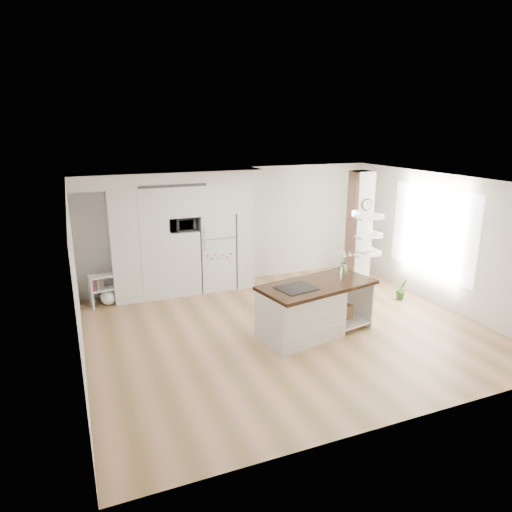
{
  "coord_description": "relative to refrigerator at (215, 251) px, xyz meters",
  "views": [
    {
      "loc": [
        -3.43,
        -6.91,
        3.62
      ],
      "look_at": [
        -0.25,
        0.9,
        1.2
      ],
      "focal_mm": 32.0,
      "sensor_mm": 36.0,
      "label": 1
    }
  ],
  "objects": [
    {
      "name": "floor",
      "position": [
        0.53,
        -2.68,
        -0.88
      ],
      "size": [
        7.0,
        6.0,
        0.01
      ],
      "primitive_type": "cube",
      "color": "tan",
      "rests_on": "ground"
    },
    {
      "name": "room",
      "position": [
        0.53,
        -2.68,
        0.98
      ],
      "size": [
        7.04,
        6.04,
        2.72
      ],
      "color": "white",
      "rests_on": "ground"
    },
    {
      "name": "cabinet_wall",
      "position": [
        -0.92,
        -0.01,
        0.63
      ],
      "size": [
        4.0,
        0.71,
        2.7
      ],
      "color": "silver",
      "rests_on": "floor"
    },
    {
      "name": "refrigerator",
      "position": [
        0.0,
        0.0,
        0.0
      ],
      "size": [
        0.78,
        0.69,
        1.75
      ],
      "color": "white",
      "rests_on": "floor"
    },
    {
      "name": "column",
      "position": [
        2.9,
        -1.55,
        0.48
      ],
      "size": [
        0.69,
        0.9,
        2.7
      ],
      "color": "silver",
      "rests_on": "floor"
    },
    {
      "name": "window",
      "position": [
        4.0,
        -2.38,
        0.62
      ],
      "size": [
        0.0,
        2.4,
        2.4
      ],
      "primitive_type": "plane",
      "rotation": [
        1.57,
        0.0,
        -1.57
      ],
      "color": "white",
      "rests_on": "room"
    },
    {
      "name": "pendant_light",
      "position": [
        2.23,
        -2.53,
        1.24
      ],
      "size": [
        0.12,
        0.12,
        0.1
      ],
      "primitive_type": "cylinder",
      "color": "white",
      "rests_on": "room"
    },
    {
      "name": "kitchen_island",
      "position": [
        0.72,
        -3.02,
        -0.39
      ],
      "size": [
        2.23,
        1.37,
        1.51
      ],
      "rotation": [
        0.0,
        0.0,
        0.19
      ],
      "color": "silver",
      "rests_on": "floor"
    },
    {
      "name": "bookshelf",
      "position": [
        -2.45,
        -0.18,
        -0.58
      ],
      "size": [
        0.61,
        0.41,
        0.66
      ],
      "rotation": [
        0.0,
        0.0,
        0.17
      ],
      "color": "silver",
      "rests_on": "floor"
    },
    {
      "name": "floor_plant_a",
      "position": [
        3.47,
        -2.25,
        -0.64
      ],
      "size": [
        0.29,
        0.26,
        0.46
      ],
      "primitive_type": "imported",
      "rotation": [
        0.0,
        0.0,
        0.22
      ],
      "color": "#2D6729",
      "rests_on": "floor"
    },
    {
      "name": "floor_plant_b",
      "position": [
        3.52,
        -0.68,
        -0.62
      ],
      "size": [
        0.28,
        0.28,
        0.5
      ],
      "primitive_type": "imported",
      "rotation": [
        0.0,
        0.0,
        -0.0
      ],
      "color": "#2D6729",
      "rests_on": "floor"
    },
    {
      "name": "microwave",
      "position": [
        -0.75,
        -0.06,
        0.69
      ],
      "size": [
        0.54,
        0.37,
        0.3
      ],
      "primitive_type": "imported",
      "color": "#2D2D2D",
      "rests_on": "cabinet_wall"
    },
    {
      "name": "shelf_plant",
      "position": [
        3.15,
        -1.38,
        0.65
      ],
      "size": [
        0.27,
        0.23,
        0.3
      ],
      "primitive_type": "imported",
      "color": "#2D6729",
      "rests_on": "column"
    },
    {
      "name": "decor_bowl",
      "position": [
        2.82,
        -1.78,
        0.13
      ],
      "size": [
        0.22,
        0.22,
        0.05
      ],
      "primitive_type": "imported",
      "color": "white",
      "rests_on": "column"
    }
  ]
}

